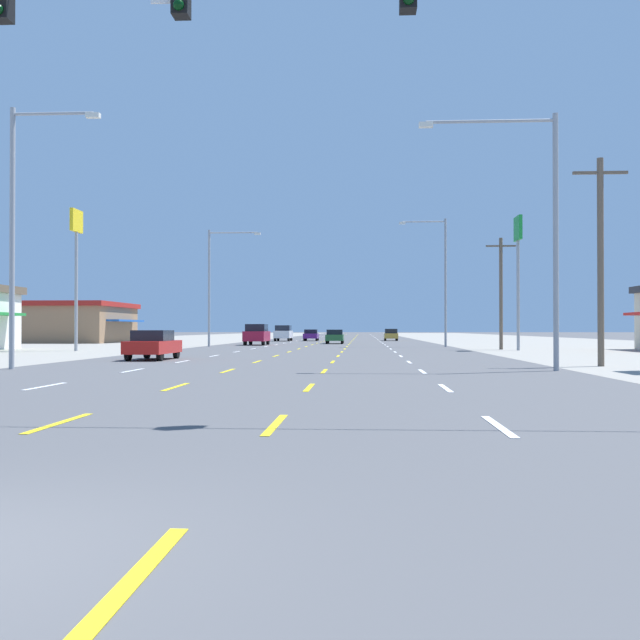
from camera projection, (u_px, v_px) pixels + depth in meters
name	position (u px, v px, depth m)	size (l,w,h in m)	color
ground_plane	(330.00, 345.00, 70.84)	(572.00, 572.00, 0.00)	#4C4C4F
lot_apron_left	(75.00, 345.00, 72.26)	(28.00, 440.00, 0.01)	gray
lot_apron_right	(596.00, 345.00, 69.42)	(28.00, 440.00, 0.01)	gray
lane_markings	(341.00, 339.00, 109.27)	(10.64, 227.60, 0.01)	white
signal_span_wire	(190.00, 118.00, 13.45)	(26.68, 0.53, 9.35)	brown
sedan_far_left_nearest	(153.00, 344.00, 36.93)	(1.80, 4.50, 1.46)	red
suv_far_left_near	(257.00, 334.00, 70.62)	(1.98, 4.90, 1.98)	maroon
sedan_center_turn_mid	(335.00, 336.00, 77.26)	(1.80, 4.50, 1.46)	#235B2D
suv_far_left_midfar	(283.00, 333.00, 93.94)	(1.98, 4.90, 1.98)	white
sedan_inner_left_far	(311.00, 335.00, 95.70)	(1.80, 4.50, 1.46)	#4C196B
hatchback_far_right_farther	(391.00, 335.00, 96.65)	(1.72, 3.90, 1.54)	#B28C33
storefront_left_row_2	(70.00, 322.00, 84.28)	(13.27, 13.71, 4.49)	#8C6B4C
pole_sign_left_row_1	(76.00, 247.00, 51.55)	(0.24, 1.84, 9.77)	gray
pole_sign_right_row_1	(518.00, 250.00, 52.92)	(0.24, 1.90, 9.51)	gray
streetlight_left_row_0	(20.00, 220.00, 28.31)	(3.47, 0.26, 9.94)	gray
streetlight_right_row_0	(539.00, 218.00, 27.19)	(5.05, 0.26, 9.38)	gray
streetlight_left_row_1	(214.00, 279.00, 64.54)	(4.57, 0.26, 10.10)	gray
streetlight_right_row_1	(441.00, 274.00, 63.43)	(4.01, 0.26, 10.92)	gray
utility_pole_right_row_0	(601.00, 257.00, 30.36)	(2.20, 0.26, 8.49)	brown
utility_pole_right_row_1	(501.00, 291.00, 55.19)	(2.20, 0.26, 8.27)	brown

